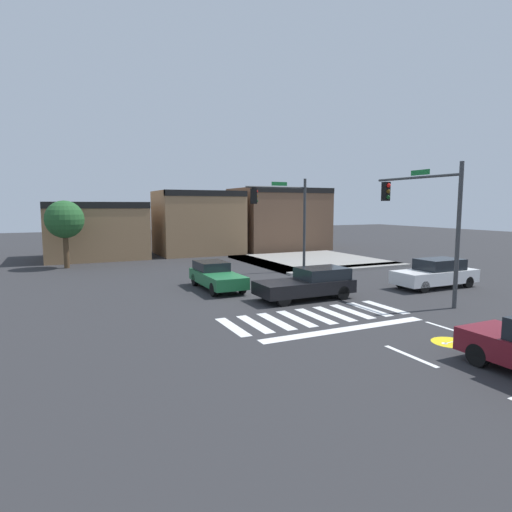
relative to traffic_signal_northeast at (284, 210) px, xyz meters
The scene contains 11 objects.
ground_plane 8.23m from the traffic_signal_northeast, 126.31° to the right, with size 120.00×120.00×0.00m, color #2B2B2D.
crosswalk_near 11.82m from the traffic_signal_northeast, 112.42° to the right, with size 7.51×2.58×0.01m.
bike_detector_marking 15.57m from the traffic_signal_northeast, 98.16° to the right, with size 1.19×1.19×0.01m.
curb_corner_northeast 6.90m from the traffic_signal_northeast, 40.68° to the left, with size 10.00×10.60×0.15m.
storefront_row 13.56m from the traffic_signal_northeast, 92.91° to the left, with size 25.42×6.99×6.02m.
traffic_signal_northeast is the anchor object (origin of this frame).
traffic_signal_southeast 9.98m from the traffic_signal_northeast, 79.27° to the right, with size 0.32×5.01×6.15m.
car_black 8.61m from the traffic_signal_northeast, 110.33° to the right, with size 4.56×1.92×1.43m.
car_green 7.54m from the traffic_signal_northeast, 150.66° to the right, with size 1.71×4.45×1.37m.
car_white 9.91m from the traffic_signal_northeast, 58.75° to the right, with size 4.70×1.79×1.53m.
roadside_tree 15.18m from the traffic_signal_northeast, 147.08° to the left, with size 2.60×2.60×4.70m.
Camera 1 is at (-9.18, -18.42, 4.35)m, focal length 30.01 mm.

